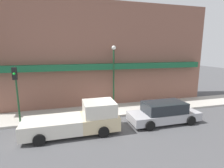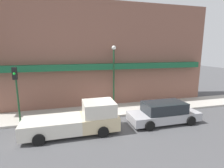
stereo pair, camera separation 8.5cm
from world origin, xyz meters
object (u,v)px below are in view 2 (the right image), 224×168
(pickup_truck, at_px, (78,120))
(fire_hydrant, at_px, (94,110))
(street_lamp, at_px, (114,69))
(traffic_light, at_px, (16,85))
(parked_car, at_px, (164,113))

(pickup_truck, xyz_separation_m, fire_hydrant, (1.34, 2.49, -0.31))
(pickup_truck, distance_m, fire_hydrant, 2.85)
(pickup_truck, relative_size, fire_hydrant, 8.14)
(street_lamp, bearing_deg, fire_hydrant, -143.23)
(fire_hydrant, height_order, street_lamp, street_lamp)
(traffic_light, bearing_deg, pickup_truck, -31.61)
(traffic_light, bearing_deg, fire_hydrant, 1.90)
(fire_hydrant, distance_m, street_lamp, 3.88)
(fire_hydrant, distance_m, traffic_light, 5.59)
(parked_car, distance_m, fire_hydrant, 5.16)
(pickup_truck, height_order, parked_car, pickup_truck)
(street_lamp, height_order, traffic_light, street_lamp)
(parked_car, xyz_separation_m, fire_hydrant, (-4.52, 2.49, -0.21))
(pickup_truck, xyz_separation_m, traffic_light, (-3.78, 2.32, 1.92))
(parked_car, relative_size, street_lamp, 0.94)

